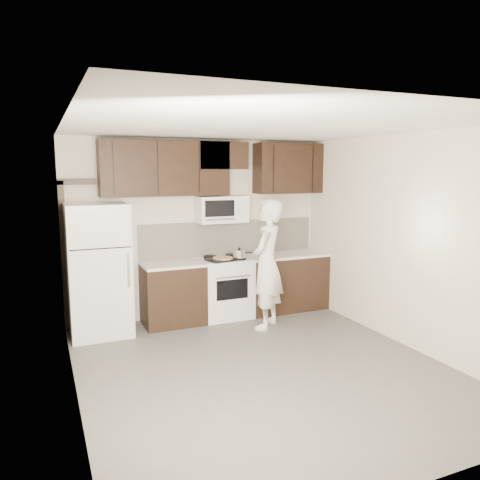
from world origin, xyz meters
TOP-DOWN VIEW (x-y plane):
  - floor at (0.00, 0.00)m, footprint 4.50×4.50m
  - back_wall at (0.00, 2.25)m, footprint 4.00×0.00m
  - ceiling at (0.00, 0.00)m, footprint 4.50×4.50m
  - counter_run at (0.60, 1.94)m, footprint 2.95×0.64m
  - stove at (0.30, 1.94)m, footprint 0.76×0.66m
  - backsplash at (0.50, 2.24)m, footprint 2.90×0.02m
  - upper_cabinets at (0.21, 2.08)m, footprint 3.48×0.35m
  - microwave at (0.30, 2.06)m, footprint 0.76×0.42m
  - refrigerator at (-1.55, 1.89)m, footprint 0.80×0.76m
  - door_trim at (-1.92, 2.21)m, footprint 0.50×0.08m
  - saucepan at (0.48, 1.79)m, footprint 0.33×0.19m
  - baking_tray at (0.22, 1.82)m, footprint 0.50×0.42m
  - pizza at (0.22, 1.82)m, footprint 0.36×0.36m
  - person at (0.67, 1.25)m, footprint 0.78×0.79m

SIDE VIEW (x-z plane):
  - floor at x=0.00m, z-range 0.00..0.00m
  - counter_run at x=0.60m, z-range 0.00..0.91m
  - stove at x=0.30m, z-range -0.01..0.93m
  - refrigerator at x=-1.55m, z-range 0.00..1.80m
  - person at x=0.67m, z-range 0.00..1.84m
  - baking_tray at x=0.22m, z-range 0.91..0.93m
  - pizza at x=0.22m, z-range 0.93..0.95m
  - saucepan at x=0.48m, z-range 0.89..1.08m
  - backsplash at x=0.50m, z-range 0.91..1.45m
  - door_trim at x=-1.92m, z-range 0.19..2.31m
  - back_wall at x=0.00m, z-range -0.65..3.35m
  - microwave at x=0.30m, z-range 1.45..1.85m
  - upper_cabinets at x=0.21m, z-range 1.89..2.67m
  - ceiling at x=0.00m, z-range 2.70..2.70m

